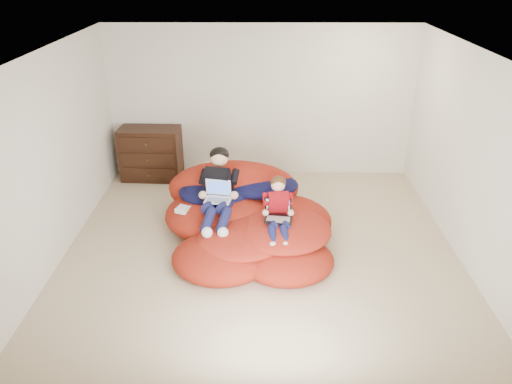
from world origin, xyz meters
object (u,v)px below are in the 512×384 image
dresser (151,154)px  younger_boy (278,208)px  laptop_black (278,212)px  older_boy (218,186)px  beanbag_pile (246,219)px  laptop_white (218,194)px

dresser → younger_boy: younger_boy is taller
laptop_black → older_boy: bearing=151.8°
beanbag_pile → laptop_white: size_ratio=6.44×
laptop_white → older_boy: bearing=90.0°
beanbag_pile → older_boy: 0.58m
beanbag_pile → laptop_white: 0.52m
older_boy → beanbag_pile: bearing=-9.7°
younger_boy → laptop_black: size_ratio=2.27×
laptop_white → dresser: bearing=123.6°
beanbag_pile → older_boy: bearing=170.3°
beanbag_pile → laptop_white: bearing=-176.5°
beanbag_pile → younger_boy: size_ratio=2.75×
beanbag_pile → laptop_white: (-0.36, -0.02, 0.37)m
younger_boy → beanbag_pile: bearing=140.9°
beanbag_pile → older_boy: size_ratio=2.02×
older_boy → laptop_black: older_boy is taller
beanbag_pile → younger_boy: (0.42, -0.34, 0.34)m
older_boy → dresser: bearing=124.8°
dresser → younger_boy: size_ratio=1.17×
dresser → beanbag_pile: (1.64, -1.91, -0.18)m
dresser → younger_boy: (2.05, -2.24, 0.17)m
older_boy → laptop_white: 0.11m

